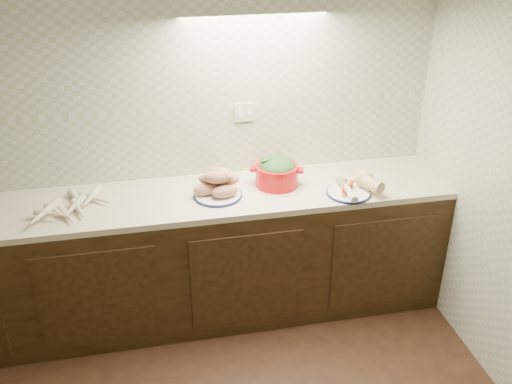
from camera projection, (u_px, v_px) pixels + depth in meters
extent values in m
cube|color=#AAB28D|center=(158.00, 122.00, 3.56)|extent=(3.60, 0.05, 2.60)
cube|color=beige|center=(244.00, 112.00, 3.66)|extent=(0.13, 0.01, 0.12)
cube|color=black|center=(171.00, 262.00, 3.73)|extent=(3.60, 0.60, 0.86)
cube|color=beige|center=(166.00, 201.00, 3.52)|extent=(3.60, 0.60, 0.04)
cone|color=beige|center=(51.00, 215.00, 3.28)|extent=(0.23, 0.20, 0.06)
cone|color=beige|center=(64.00, 215.00, 3.29)|extent=(0.09, 0.23, 0.04)
cone|color=beige|center=(95.00, 209.00, 3.33)|extent=(0.09, 0.22, 0.06)
cone|color=beige|center=(55.00, 205.00, 3.39)|extent=(0.12, 0.22, 0.05)
cone|color=beige|center=(51.00, 208.00, 3.36)|extent=(0.06, 0.21, 0.05)
cone|color=beige|center=(56.00, 210.00, 3.34)|extent=(0.14, 0.22, 0.05)
cone|color=beige|center=(72.00, 196.00, 3.44)|extent=(0.10, 0.26, 0.05)
cone|color=beige|center=(57.00, 214.00, 3.25)|extent=(0.17, 0.19, 0.05)
cone|color=beige|center=(84.00, 207.00, 3.32)|extent=(0.14, 0.24, 0.05)
cylinder|color=#111641|center=(218.00, 195.00, 3.54)|extent=(0.30, 0.30, 0.01)
cylinder|color=white|center=(218.00, 195.00, 3.54)|extent=(0.29, 0.29, 0.02)
ellipsoid|color=#A87658|center=(206.00, 189.00, 3.51)|extent=(0.19, 0.15, 0.08)
ellipsoid|color=#A87658|center=(225.00, 192.00, 3.48)|extent=(0.19, 0.15, 0.08)
ellipsoid|color=#A87658|center=(220.00, 184.00, 3.56)|extent=(0.19, 0.15, 0.08)
ellipsoid|color=#A87658|center=(212.00, 179.00, 3.53)|extent=(0.19, 0.15, 0.08)
ellipsoid|color=#A87658|center=(226.00, 180.00, 3.52)|extent=(0.19, 0.15, 0.08)
ellipsoid|color=#A87658|center=(217.00, 177.00, 3.47)|extent=(0.19, 0.15, 0.08)
ellipsoid|color=#A87658|center=(221.00, 174.00, 3.49)|extent=(0.19, 0.15, 0.08)
cylinder|color=black|center=(213.00, 182.00, 3.66)|extent=(0.13, 0.13, 0.05)
sphere|color=maroon|center=(211.00, 176.00, 3.64)|extent=(0.07, 0.07, 0.07)
sphere|color=beige|center=(217.00, 177.00, 3.66)|extent=(0.04, 0.04, 0.04)
cylinder|color=red|center=(277.00, 175.00, 3.65)|extent=(0.34, 0.34, 0.14)
cube|color=red|center=(253.00, 169.00, 3.64)|extent=(0.05, 0.07, 0.02)
cube|color=red|center=(301.00, 170.00, 3.62)|extent=(0.05, 0.07, 0.02)
ellipsoid|color=#336528|center=(277.00, 167.00, 3.62)|extent=(0.25, 0.25, 0.14)
cylinder|color=#111641|center=(349.00, 193.00, 3.56)|extent=(0.28, 0.28, 0.01)
cylinder|color=white|center=(349.00, 193.00, 3.56)|extent=(0.26, 0.26, 0.02)
cone|color=#C66617|center=(346.00, 187.00, 3.58)|extent=(0.11, 0.15, 0.03)
cone|color=#C66617|center=(341.00, 190.00, 3.55)|extent=(0.09, 0.16, 0.03)
cone|color=#C66617|center=(347.00, 189.00, 3.56)|extent=(0.07, 0.16, 0.03)
cone|color=#C66617|center=(348.00, 187.00, 3.54)|extent=(0.11, 0.15, 0.03)
cone|color=#C66617|center=(342.00, 186.00, 3.56)|extent=(0.09, 0.16, 0.03)
cylinder|color=white|center=(350.00, 193.00, 3.50)|extent=(0.05, 0.18, 0.04)
cylinder|color=#4A8537|center=(342.00, 183.00, 3.62)|extent=(0.05, 0.11, 0.05)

